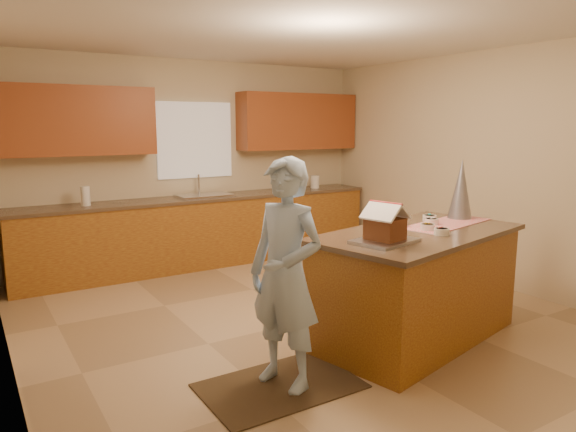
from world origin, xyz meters
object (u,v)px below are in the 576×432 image
object	(u,v)px
island_base	(416,288)
tinsel_tree	(461,189)
gingerbread_house	(385,225)
boy	(286,274)

from	to	relation	value
island_base	tinsel_tree	world-z (taller)	tinsel_tree
island_base	gingerbread_house	size ratio (longest dim) A/B	5.40
tinsel_tree	gingerbread_house	size ratio (longest dim) A/B	1.65
boy	gingerbread_house	size ratio (longest dim) A/B	4.70
island_base	gingerbread_house	bearing A→B (deg)	-174.81
island_base	boy	distance (m)	1.47
island_base	tinsel_tree	xyz separation A→B (m)	(0.78, 0.23, 0.79)
island_base	tinsel_tree	bearing A→B (deg)	3.67
tinsel_tree	boy	xyz separation A→B (m)	(-2.20, -0.36, -0.42)
island_base	boy	size ratio (longest dim) A/B	1.15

